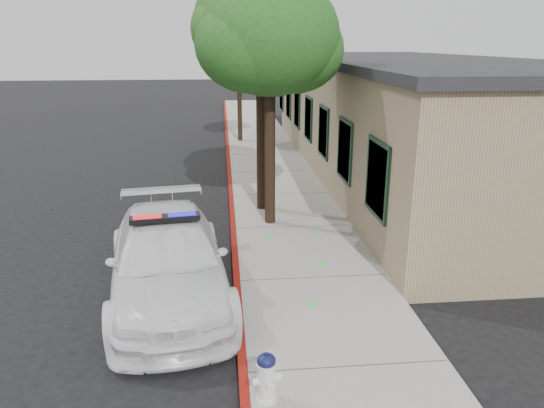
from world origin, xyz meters
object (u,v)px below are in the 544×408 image
at_px(clapboard_building, 406,116).
at_px(fire_hydrant, 267,377).
at_px(street_tree_near, 270,42).
at_px(street_tree_far, 239,65).
at_px(street_tree_mid, 262,26).
at_px(police_car, 168,259).

distance_m(clapboard_building, fire_hydrant, 14.21).
bearing_deg(clapboard_building, street_tree_near, -135.23).
bearing_deg(street_tree_far, street_tree_mid, -88.72).
relative_size(clapboard_building, fire_hydrant, 28.81).
bearing_deg(street_tree_mid, fire_hydrant, -94.19).
bearing_deg(fire_hydrant, street_tree_near, 68.30).
bearing_deg(street_tree_mid, street_tree_near, -85.08).
height_order(clapboard_building, street_tree_mid, street_tree_mid).
bearing_deg(police_car, fire_hydrant, -72.54).
bearing_deg(clapboard_building, fire_hydrant, -116.69).
bearing_deg(street_tree_mid, clapboard_building, 36.88).
relative_size(police_car, fire_hydrant, 7.77).
relative_size(fire_hydrant, street_tree_far, 0.15).
xyz_separation_m(police_car, street_tree_far, (1.99, 15.48, 2.95)).
distance_m(fire_hydrant, street_tree_mid, 9.54).
bearing_deg(street_tree_near, clapboard_building, 44.77).
distance_m(fire_hydrant, street_tree_far, 19.15).
distance_m(street_tree_mid, street_tree_far, 10.66).
height_order(street_tree_mid, street_tree_far, street_tree_mid).
relative_size(police_car, street_tree_mid, 0.85).
distance_m(police_car, street_tree_near, 5.88).
xyz_separation_m(police_car, street_tree_mid, (2.23, 4.91, 4.38)).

